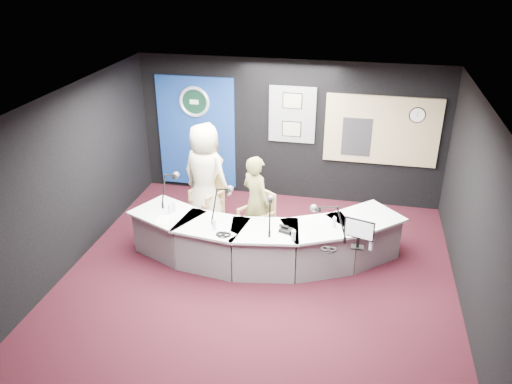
% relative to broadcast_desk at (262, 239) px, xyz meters
% --- Properties ---
extents(ground, '(6.00, 6.00, 0.00)m').
position_rel_broadcast_desk_xyz_m(ground, '(0.05, -0.55, -0.38)').
color(ground, black).
rests_on(ground, ground).
extents(ceiling, '(6.00, 6.00, 0.02)m').
position_rel_broadcast_desk_xyz_m(ceiling, '(0.05, -0.55, 2.42)').
color(ceiling, silver).
rests_on(ceiling, ground).
extents(wall_back, '(6.00, 0.02, 2.80)m').
position_rel_broadcast_desk_xyz_m(wall_back, '(0.05, 2.45, 1.02)').
color(wall_back, black).
rests_on(wall_back, ground).
extents(wall_front, '(6.00, 0.02, 2.80)m').
position_rel_broadcast_desk_xyz_m(wall_front, '(0.05, -3.55, 1.02)').
color(wall_front, black).
rests_on(wall_front, ground).
extents(wall_left, '(0.02, 6.00, 2.80)m').
position_rel_broadcast_desk_xyz_m(wall_left, '(-2.95, -0.55, 1.02)').
color(wall_left, black).
rests_on(wall_left, ground).
extents(wall_right, '(0.02, 6.00, 2.80)m').
position_rel_broadcast_desk_xyz_m(wall_right, '(3.05, -0.55, 1.02)').
color(wall_right, black).
rests_on(wall_right, ground).
extents(broadcast_desk, '(4.50, 1.90, 0.75)m').
position_rel_broadcast_desk_xyz_m(broadcast_desk, '(0.00, 0.00, 0.00)').
color(broadcast_desk, silver).
rests_on(broadcast_desk, ground).
extents(backdrop_panel, '(1.60, 0.05, 2.30)m').
position_rel_broadcast_desk_xyz_m(backdrop_panel, '(-1.85, 2.42, 0.88)').
color(backdrop_panel, navy).
rests_on(backdrop_panel, wall_back).
extents(agency_seal, '(0.63, 0.07, 0.63)m').
position_rel_broadcast_desk_xyz_m(agency_seal, '(-1.85, 2.38, 1.52)').
color(agency_seal, silver).
rests_on(agency_seal, backdrop_panel).
extents(seal_center, '(0.48, 0.01, 0.48)m').
position_rel_broadcast_desk_xyz_m(seal_center, '(-1.85, 2.38, 1.52)').
color(seal_center, black).
rests_on(seal_center, backdrop_panel).
extents(pinboard, '(0.90, 0.04, 1.10)m').
position_rel_broadcast_desk_xyz_m(pinboard, '(0.10, 2.42, 1.38)').
color(pinboard, slate).
rests_on(pinboard, wall_back).
extents(framed_photo_upper, '(0.34, 0.02, 0.27)m').
position_rel_broadcast_desk_xyz_m(framed_photo_upper, '(0.10, 2.39, 1.65)').
color(framed_photo_upper, gray).
rests_on(framed_photo_upper, pinboard).
extents(framed_photo_lower, '(0.34, 0.02, 0.27)m').
position_rel_broadcast_desk_xyz_m(framed_photo_lower, '(0.10, 2.39, 1.09)').
color(framed_photo_lower, gray).
rests_on(framed_photo_lower, pinboard).
extents(booth_window_frame, '(2.12, 0.06, 1.32)m').
position_rel_broadcast_desk_xyz_m(booth_window_frame, '(1.80, 2.42, 1.18)').
color(booth_window_frame, tan).
rests_on(booth_window_frame, wall_back).
extents(booth_glow, '(2.00, 0.02, 1.20)m').
position_rel_broadcast_desk_xyz_m(booth_glow, '(1.80, 2.41, 1.18)').
color(booth_glow, beige).
rests_on(booth_glow, booth_window_frame).
extents(equipment_rack, '(0.55, 0.02, 0.75)m').
position_rel_broadcast_desk_xyz_m(equipment_rack, '(1.35, 2.39, 1.03)').
color(equipment_rack, black).
rests_on(equipment_rack, booth_window_frame).
extents(wall_clock, '(0.28, 0.01, 0.28)m').
position_rel_broadcast_desk_xyz_m(wall_clock, '(2.40, 2.39, 1.52)').
color(wall_clock, white).
rests_on(wall_clock, booth_window_frame).
extents(armchair_left, '(0.81, 0.81, 1.05)m').
position_rel_broadcast_desk_xyz_m(armchair_left, '(-1.25, 1.03, 0.15)').
color(armchair_left, tan).
rests_on(armchair_left, ground).
extents(armchair_right, '(0.81, 0.81, 1.03)m').
position_rel_broadcast_desk_xyz_m(armchair_right, '(-0.20, 0.46, 0.14)').
color(armchair_right, tan).
rests_on(armchair_right, ground).
extents(draped_jacket, '(0.48, 0.33, 0.70)m').
position_rel_broadcast_desk_xyz_m(draped_jacket, '(-1.39, 1.25, 0.24)').
color(draped_jacket, slate).
rests_on(draped_jacket, armchair_left).
extents(person_man, '(1.09, 0.89, 1.93)m').
position_rel_broadcast_desk_xyz_m(person_man, '(-1.25, 1.03, 0.59)').
color(person_man, beige).
rests_on(person_man, ground).
extents(person_woman, '(0.71, 0.67, 1.63)m').
position_rel_broadcast_desk_xyz_m(person_woman, '(-0.20, 0.46, 0.44)').
color(person_woman, olive).
rests_on(person_woman, ground).
extents(computer_monitor, '(0.38, 0.13, 0.27)m').
position_rel_broadcast_desk_xyz_m(computer_monitor, '(1.52, -0.55, 0.70)').
color(computer_monitor, black).
rests_on(computer_monitor, broadcast_desk).
extents(desk_phone, '(0.22, 0.20, 0.05)m').
position_rel_broadcast_desk_xyz_m(desk_phone, '(0.44, -0.31, 0.40)').
color(desk_phone, black).
rests_on(desk_phone, broadcast_desk).
extents(headphones_near, '(0.20, 0.20, 0.03)m').
position_rel_broadcast_desk_xyz_m(headphones_near, '(1.12, -0.71, 0.39)').
color(headphones_near, black).
rests_on(headphones_near, broadcast_desk).
extents(headphones_far, '(0.22, 0.22, 0.04)m').
position_rel_broadcast_desk_xyz_m(headphones_far, '(-0.47, -0.62, 0.39)').
color(headphones_far, black).
rests_on(headphones_far, broadcast_desk).
extents(paper_stack, '(0.29, 0.35, 0.00)m').
position_rel_broadcast_desk_xyz_m(paper_stack, '(-1.54, -0.35, 0.38)').
color(paper_stack, white).
rests_on(paper_stack, broadcast_desk).
extents(notepad, '(0.31, 0.34, 0.00)m').
position_rel_broadcast_desk_xyz_m(notepad, '(-0.43, -0.62, 0.38)').
color(notepad, white).
rests_on(notepad, broadcast_desk).
extents(boom_mic_a, '(0.16, 0.74, 0.60)m').
position_rel_broadcast_desk_xyz_m(boom_mic_a, '(-1.67, 0.34, 0.68)').
color(boom_mic_a, black).
rests_on(boom_mic_a, broadcast_desk).
extents(boom_mic_b, '(0.26, 0.73, 0.60)m').
position_rel_broadcast_desk_xyz_m(boom_mic_b, '(-0.66, -0.01, 0.68)').
color(boom_mic_b, black).
rests_on(boom_mic_b, broadcast_desk).
extents(boom_mic_c, '(0.22, 0.73, 0.60)m').
position_rel_broadcast_desk_xyz_m(boom_mic_c, '(0.17, -0.20, 0.68)').
color(boom_mic_c, black).
rests_on(boom_mic_c, broadcast_desk).
extents(boom_mic_d, '(0.63, 0.48, 0.60)m').
position_rel_broadcast_desk_xyz_m(boom_mic_d, '(1.07, -0.27, 0.68)').
color(boom_mic_d, black).
rests_on(boom_mic_d, broadcast_desk).
extents(water_bottles, '(3.28, 0.62, 0.18)m').
position_rel_broadcast_desk_xyz_m(water_bottles, '(0.10, -0.28, 0.46)').
color(water_bottles, silver).
rests_on(water_bottles, broadcast_desk).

